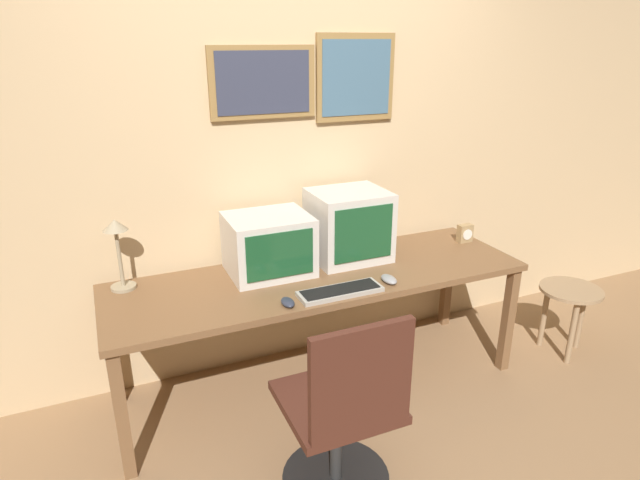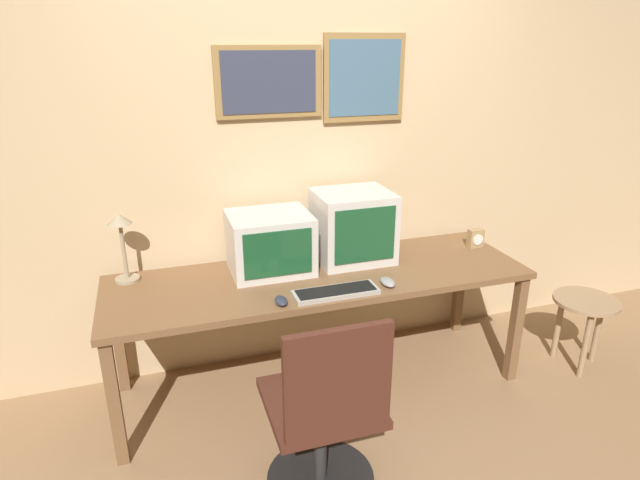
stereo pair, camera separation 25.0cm
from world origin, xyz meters
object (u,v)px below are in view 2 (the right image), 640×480
at_px(desk_clock, 476,238).
at_px(office_chair, 325,421).
at_px(monitor_right, 353,226).
at_px(desk_lamp, 122,235).
at_px(monitor_left, 270,243).
at_px(mouse_far_corner, 281,301).
at_px(side_stool, 584,313).
at_px(keyboard_main, 336,292).
at_px(mouse_near_keyboard, 388,282).

bearing_deg(desk_clock, office_chair, -145.46).
xyz_separation_m(monitor_right, desk_lamp, (-1.24, 0.09, 0.06)).
height_order(desk_clock, office_chair, office_chair).
relative_size(monitor_left, monitor_right, 1.03).
bearing_deg(desk_clock, mouse_far_corner, -164.53).
bearing_deg(monitor_right, mouse_far_corner, -141.38).
xyz_separation_m(mouse_far_corner, side_stool, (1.86, -0.04, -0.36)).
bearing_deg(monitor_right, desk_lamp, 176.08).
bearing_deg(mouse_far_corner, monitor_left, 83.68).
xyz_separation_m(keyboard_main, office_chair, (-0.23, -0.52, -0.33)).
bearing_deg(mouse_near_keyboard, keyboard_main, -176.41).
xyz_separation_m(desk_lamp, office_chair, (0.77, -1.02, -0.57)).
relative_size(desk_clock, office_chair, 0.12).
bearing_deg(desk_lamp, keyboard_main, -26.54).
height_order(keyboard_main, mouse_near_keyboard, mouse_near_keyboard).
distance_m(desk_clock, office_chair, 1.58).
relative_size(monitor_right, mouse_near_keyboard, 3.59).
distance_m(keyboard_main, side_stool, 1.61).
relative_size(keyboard_main, mouse_far_corner, 4.18).
distance_m(monitor_right, desk_lamp, 1.25).
relative_size(keyboard_main, side_stool, 0.96).
bearing_deg(monitor_right, mouse_near_keyboard, -83.49).
relative_size(monitor_left, side_stool, 0.97).
distance_m(monitor_right, mouse_far_corner, 0.71).
relative_size(monitor_right, desk_clock, 3.76).
bearing_deg(desk_lamp, monitor_left, -7.50).
bearing_deg(side_stool, monitor_right, 160.68).
bearing_deg(monitor_left, mouse_near_keyboard, -35.46).
distance_m(monitor_right, mouse_near_keyboard, 0.44).
height_order(monitor_right, desk_clock, monitor_right).
relative_size(desk_clock, side_stool, 0.25).
xyz_separation_m(monitor_right, mouse_far_corner, (-0.53, -0.43, -0.18)).
bearing_deg(desk_clock, side_stool, -36.92).
height_order(monitor_left, mouse_far_corner, monitor_left).
bearing_deg(office_chair, monitor_right, 62.90).
xyz_separation_m(monitor_left, mouse_near_keyboard, (0.53, -0.38, -0.14)).
height_order(monitor_left, monitor_right, monitor_right).
distance_m(monitor_left, office_chair, 1.03).
relative_size(mouse_far_corner, side_stool, 0.23).
xyz_separation_m(monitor_left, desk_clock, (1.28, -0.05, -0.10)).
distance_m(monitor_right, office_chair, 1.17).
xyz_separation_m(mouse_far_corner, desk_lamp, (-0.71, 0.51, 0.24)).
height_order(monitor_right, mouse_near_keyboard, monitor_right).
relative_size(desk_lamp, side_stool, 0.83).
relative_size(monitor_left, keyboard_main, 1.01).
xyz_separation_m(mouse_near_keyboard, side_stool, (1.28, -0.07, -0.36)).
bearing_deg(desk_lamp, side_stool, -12.08).
relative_size(mouse_far_corner, desk_clock, 0.92).
bearing_deg(keyboard_main, mouse_far_corner, -177.14).
bearing_deg(mouse_far_corner, desk_clock, 15.47).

